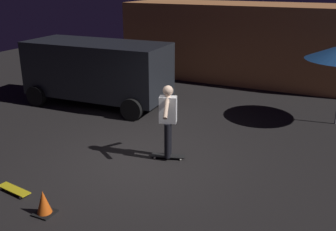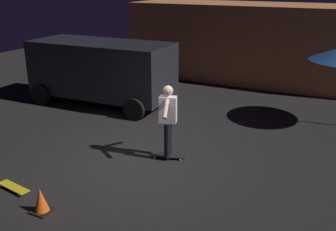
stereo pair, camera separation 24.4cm
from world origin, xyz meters
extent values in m
plane|color=black|center=(0.00, 0.00, 0.00)|extent=(28.00, 28.00, 0.00)
cube|color=#C67A47|center=(-0.09, 8.72, 1.50)|extent=(9.54, 3.16, 3.00)
cube|color=black|center=(-3.41, 3.16, 1.18)|extent=(4.67, 2.08, 1.70)
cube|color=black|center=(-5.69, 3.07, 1.53)|extent=(0.13, 1.75, 0.64)
cylinder|color=black|center=(-5.12, 2.10, 0.33)|extent=(0.67, 0.25, 0.66)
cylinder|color=black|center=(-5.19, 4.08, 0.33)|extent=(0.67, 0.25, 0.66)
cylinder|color=black|center=(-1.62, 2.24, 0.33)|extent=(0.67, 0.25, 0.66)
cylinder|color=black|center=(-1.70, 4.21, 0.33)|extent=(0.67, 0.25, 0.66)
cube|color=black|center=(0.43, 0.37, 0.06)|extent=(0.80, 0.43, 0.02)
sphere|color=silver|center=(0.69, 0.54, 0.03)|extent=(0.05, 0.05, 0.05)
sphere|color=silver|center=(0.74, 0.38, 0.03)|extent=(0.05, 0.05, 0.05)
sphere|color=silver|center=(0.12, 0.36, 0.03)|extent=(0.05, 0.05, 0.05)
sphere|color=silver|center=(0.17, 0.20, 0.03)|extent=(0.05, 0.05, 0.05)
cube|color=gold|center=(-1.63, -2.29, 0.06)|extent=(0.80, 0.31, 0.02)
sphere|color=silver|center=(-1.32, -2.24, 0.03)|extent=(0.05, 0.05, 0.05)
sphere|color=silver|center=(-1.34, -2.41, 0.03)|extent=(0.05, 0.05, 0.05)
sphere|color=silver|center=(-1.91, -2.16, 0.03)|extent=(0.05, 0.05, 0.05)
sphere|color=silver|center=(-1.94, -2.33, 0.03)|extent=(0.05, 0.05, 0.05)
cylinder|color=black|center=(0.40, 0.48, 0.48)|extent=(0.14, 0.14, 0.82)
cylinder|color=black|center=(0.47, 0.27, 0.48)|extent=(0.14, 0.14, 0.82)
cube|color=white|center=(0.43, 0.37, 1.19)|extent=(0.43, 0.32, 0.60)
sphere|color=beige|center=(0.43, 0.37, 1.62)|extent=(0.23, 0.23, 0.23)
cylinder|color=beige|center=(0.37, 0.58, 1.34)|extent=(0.25, 0.54, 0.46)
cylinder|color=beige|center=(0.50, 0.16, 1.34)|extent=(0.25, 0.54, 0.46)
cube|color=black|center=(-0.57, -2.60, 0.01)|extent=(0.34, 0.34, 0.03)
cone|color=#EA5914|center=(-0.57, -2.60, 0.23)|extent=(0.28, 0.28, 0.46)
camera|label=1|loc=(3.94, -7.02, 3.95)|focal=41.67mm
camera|label=2|loc=(4.16, -6.91, 3.95)|focal=41.67mm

